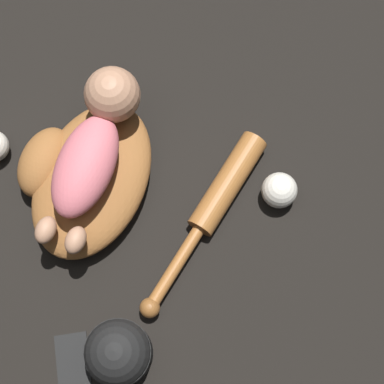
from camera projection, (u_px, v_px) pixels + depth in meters
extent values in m
plane|color=black|center=(90.00, 189.00, 1.43)|extent=(6.00, 6.00, 0.00)
ellipsoid|color=#935B2D|center=(92.00, 179.00, 1.38)|extent=(0.39, 0.28, 0.09)
ellipsoid|color=#935B2D|center=(45.00, 163.00, 1.39)|extent=(0.18, 0.12, 0.09)
ellipsoid|color=#D16670|center=(85.00, 166.00, 1.30)|extent=(0.24, 0.15, 0.09)
sphere|color=tan|center=(112.00, 95.00, 1.32)|extent=(0.12, 0.12, 0.12)
ellipsoid|color=tan|center=(46.00, 230.00, 1.28)|extent=(0.06, 0.05, 0.04)
ellipsoid|color=tan|center=(76.00, 240.00, 1.28)|extent=(0.06, 0.05, 0.04)
cylinder|color=#9E602D|center=(228.00, 183.00, 1.40)|extent=(0.24, 0.08, 0.06)
cylinder|color=#9E602D|center=(175.00, 268.00, 1.35)|extent=(0.20, 0.04, 0.03)
sphere|color=brown|center=(150.00, 308.00, 1.32)|extent=(0.04, 0.04, 0.04)
sphere|color=silver|center=(279.00, 190.00, 1.39)|extent=(0.08, 0.08, 0.08)
cylinder|color=black|center=(119.00, 353.00, 1.29)|extent=(0.13, 0.13, 0.07)
sphere|color=black|center=(118.00, 353.00, 1.26)|extent=(0.13, 0.13, 0.13)
cube|color=black|center=(73.00, 361.00, 1.32)|extent=(0.13, 0.12, 0.01)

